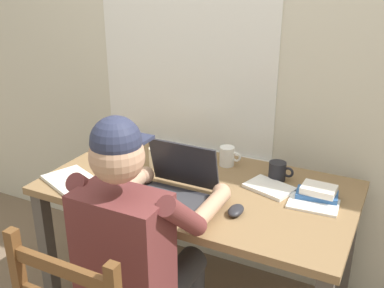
{
  "coord_description": "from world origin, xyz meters",
  "views": [
    {
      "loc": [
        0.82,
        -1.7,
        1.7
      ],
      "look_at": [
        -0.01,
        -0.05,
        0.95
      ],
      "focal_mm": 42.4,
      "sensor_mm": 36.0,
      "label": 1
    }
  ],
  "objects_px": {
    "coffee_mug_dark": "(278,171)",
    "coffee_mug_spare": "(227,156)",
    "laptop": "(175,186)",
    "book_stack_main": "(318,193)",
    "desk": "(198,202)",
    "coffee_mug_white": "(158,157)",
    "seated_person": "(139,245)",
    "computer_mouse": "(236,210)"
  },
  "relations": [
    {
      "from": "computer_mouse",
      "to": "coffee_mug_dark",
      "type": "bearing_deg",
      "value": 81.19
    },
    {
      "from": "desk",
      "to": "book_stack_main",
      "type": "xyz_separation_m",
      "value": [
        0.53,
        0.11,
        0.12
      ]
    },
    {
      "from": "desk",
      "to": "coffee_mug_white",
      "type": "height_order",
      "value": "coffee_mug_white"
    },
    {
      "from": "seated_person",
      "to": "book_stack_main",
      "type": "relative_size",
      "value": 6.56
    },
    {
      "from": "seated_person",
      "to": "laptop",
      "type": "relative_size",
      "value": 3.73
    },
    {
      "from": "coffee_mug_white",
      "to": "coffee_mug_spare",
      "type": "height_order",
      "value": "same"
    },
    {
      "from": "coffee_mug_dark",
      "to": "book_stack_main",
      "type": "xyz_separation_m",
      "value": [
        0.21,
        -0.11,
        -0.01
      ]
    },
    {
      "from": "seated_person",
      "to": "computer_mouse",
      "type": "xyz_separation_m",
      "value": [
        0.28,
        0.3,
        0.07
      ]
    },
    {
      "from": "laptop",
      "to": "book_stack_main",
      "type": "height_order",
      "value": "laptop"
    },
    {
      "from": "computer_mouse",
      "to": "coffee_mug_white",
      "type": "bearing_deg",
      "value": 153.38
    },
    {
      "from": "desk",
      "to": "coffee_mug_spare",
      "type": "bearing_deg",
      "value": 81.74
    },
    {
      "from": "laptop",
      "to": "coffee_mug_spare",
      "type": "xyz_separation_m",
      "value": [
        0.08,
        0.41,
        -0.0
      ]
    },
    {
      "from": "coffee_mug_white",
      "to": "coffee_mug_spare",
      "type": "xyz_separation_m",
      "value": [
        0.31,
        0.17,
        0.0
      ]
    },
    {
      "from": "coffee_mug_spare",
      "to": "book_stack_main",
      "type": "height_order",
      "value": "coffee_mug_spare"
    },
    {
      "from": "seated_person",
      "to": "book_stack_main",
      "type": "bearing_deg",
      "value": 46.2
    },
    {
      "from": "desk",
      "to": "laptop",
      "type": "height_order",
      "value": "laptop"
    },
    {
      "from": "laptop",
      "to": "coffee_mug_dark",
      "type": "xyz_separation_m",
      "value": [
        0.35,
        0.37,
        -0.01
      ]
    },
    {
      "from": "desk",
      "to": "computer_mouse",
      "type": "xyz_separation_m",
      "value": [
        0.25,
        -0.17,
        0.11
      ]
    },
    {
      "from": "laptop",
      "to": "coffee_mug_dark",
      "type": "distance_m",
      "value": 0.51
    },
    {
      "from": "coffee_mug_dark",
      "to": "desk",
      "type": "bearing_deg",
      "value": -145.76
    },
    {
      "from": "coffee_mug_spare",
      "to": "book_stack_main",
      "type": "distance_m",
      "value": 0.51
    },
    {
      "from": "computer_mouse",
      "to": "coffee_mug_spare",
      "type": "bearing_deg",
      "value": 116.75
    },
    {
      "from": "seated_person",
      "to": "coffee_mug_white",
      "type": "height_order",
      "value": "seated_person"
    },
    {
      "from": "seated_person",
      "to": "coffee_mug_dark",
      "type": "height_order",
      "value": "seated_person"
    },
    {
      "from": "seated_person",
      "to": "coffee_mug_spare",
      "type": "relative_size",
      "value": 10.89
    },
    {
      "from": "coffee_mug_white",
      "to": "coffee_mug_spare",
      "type": "distance_m",
      "value": 0.35
    },
    {
      "from": "computer_mouse",
      "to": "desk",
      "type": "bearing_deg",
      "value": 146.14
    },
    {
      "from": "computer_mouse",
      "to": "coffee_mug_dark",
      "type": "xyz_separation_m",
      "value": [
        0.06,
        0.38,
        0.03
      ]
    },
    {
      "from": "desk",
      "to": "book_stack_main",
      "type": "distance_m",
      "value": 0.55
    },
    {
      "from": "coffee_mug_white",
      "to": "book_stack_main",
      "type": "distance_m",
      "value": 0.8
    },
    {
      "from": "desk",
      "to": "coffee_mug_white",
      "type": "xyz_separation_m",
      "value": [
        -0.27,
        0.09,
        0.14
      ]
    },
    {
      "from": "laptop",
      "to": "computer_mouse",
      "type": "bearing_deg",
      "value": -3.39
    },
    {
      "from": "computer_mouse",
      "to": "seated_person",
      "type": "bearing_deg",
      "value": -133.31
    },
    {
      "from": "coffee_mug_dark",
      "to": "coffee_mug_spare",
      "type": "relative_size",
      "value": 1.06
    },
    {
      "from": "desk",
      "to": "computer_mouse",
      "type": "height_order",
      "value": "computer_mouse"
    },
    {
      "from": "computer_mouse",
      "to": "book_stack_main",
      "type": "height_order",
      "value": "book_stack_main"
    },
    {
      "from": "computer_mouse",
      "to": "coffee_mug_spare",
      "type": "height_order",
      "value": "coffee_mug_spare"
    },
    {
      "from": "seated_person",
      "to": "coffee_mug_spare",
      "type": "height_order",
      "value": "seated_person"
    },
    {
      "from": "desk",
      "to": "coffee_mug_dark",
      "type": "bearing_deg",
      "value": 34.24
    },
    {
      "from": "seated_person",
      "to": "coffee_mug_dark",
      "type": "distance_m",
      "value": 0.77
    },
    {
      "from": "seated_person",
      "to": "coffee_mug_spare",
      "type": "xyz_separation_m",
      "value": [
        0.06,
        0.73,
        0.1
      ]
    },
    {
      "from": "coffee_mug_white",
      "to": "coffee_mug_dark",
      "type": "xyz_separation_m",
      "value": [
        0.59,
        0.12,
        -0.0
      ]
    }
  ]
}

